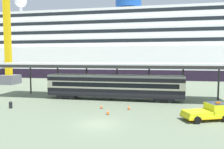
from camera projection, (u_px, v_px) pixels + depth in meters
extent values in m
plane|color=slate|center=(98.00, 124.00, 21.91)|extent=(400.00, 400.00, 0.00)
cube|color=black|center=(129.00, 72.00, 76.90)|extent=(152.81, 22.16, 3.19)
cube|color=white|center=(129.00, 58.00, 76.48)|extent=(152.81, 22.16, 7.45)
cube|color=white|center=(129.00, 43.00, 76.06)|extent=(140.59, 20.39, 3.13)
cube|color=black|center=(126.00, 41.00, 66.10)|extent=(134.48, 0.12, 1.13)
cube|color=white|center=(129.00, 35.00, 75.81)|extent=(134.97, 19.58, 3.13)
cube|color=black|center=(126.00, 31.00, 66.25)|extent=(129.10, 0.12, 1.13)
cube|color=white|center=(129.00, 26.00, 75.56)|extent=(129.34, 18.76, 3.13)
cube|color=black|center=(126.00, 21.00, 66.40)|extent=(123.72, 0.12, 1.13)
cube|color=white|center=(129.00, 17.00, 75.31)|extent=(123.72, 17.94, 3.13)
cube|color=black|center=(126.00, 11.00, 66.55)|extent=(118.34, 0.12, 1.13)
cylinder|color=#194799|center=(128.00, 5.00, 75.02)|extent=(9.19, 9.19, 2.78)
cylinder|color=white|center=(21.00, 12.00, 82.71)|extent=(1.00, 1.00, 3.67)
sphere|color=white|center=(21.00, 1.00, 82.38)|extent=(4.59, 4.59, 4.59)
cube|color=silver|center=(114.00, 64.00, 34.66)|extent=(39.66, 6.36, 0.25)
cube|color=#262626|center=(111.00, 67.00, 31.67)|extent=(39.66, 0.20, 0.50)
cylinder|color=#262626|center=(31.00, 79.00, 40.67)|extent=(0.28, 0.28, 5.80)
cylinder|color=#262626|center=(58.00, 79.00, 39.66)|extent=(0.28, 0.28, 5.80)
cylinder|color=#262626|center=(87.00, 80.00, 38.64)|extent=(0.28, 0.28, 5.80)
cylinder|color=#262626|center=(117.00, 80.00, 37.63)|extent=(0.28, 0.28, 5.80)
cylinder|color=#262626|center=(149.00, 81.00, 36.61)|extent=(0.28, 0.28, 5.80)
cylinder|color=#262626|center=(183.00, 82.00, 35.60)|extent=(0.28, 0.28, 5.80)
cylinder|color=#262626|center=(219.00, 82.00, 34.58)|extent=(0.28, 0.28, 5.80)
cube|color=black|center=(114.00, 95.00, 34.57)|extent=(22.13, 2.80, 0.40)
cube|color=black|center=(114.00, 91.00, 34.52)|extent=(22.13, 2.80, 0.90)
cube|color=beige|center=(114.00, 84.00, 34.44)|extent=(22.13, 2.80, 1.20)
cube|color=black|center=(112.00, 85.00, 33.09)|extent=(20.36, 0.08, 0.72)
cube|color=black|center=(114.00, 79.00, 34.37)|extent=(22.13, 2.80, 0.60)
cube|color=#949494|center=(114.00, 76.00, 34.33)|extent=(22.13, 2.69, 0.36)
cube|color=black|center=(68.00, 95.00, 36.03)|extent=(3.20, 2.35, 0.50)
cylinder|color=black|center=(60.00, 97.00, 35.04)|extent=(0.84, 0.12, 0.84)
cylinder|color=black|center=(71.00, 97.00, 34.72)|extent=(0.84, 0.12, 0.84)
cube|color=black|center=(163.00, 99.00, 33.18)|extent=(3.20, 2.35, 0.50)
cylinder|color=black|center=(158.00, 100.00, 32.19)|extent=(0.84, 0.12, 0.84)
cylinder|color=black|center=(170.00, 101.00, 31.87)|extent=(0.84, 0.12, 0.84)
cube|color=yellow|center=(206.00, 115.00, 23.20)|extent=(5.57, 3.74, 0.36)
cube|color=#F2B20C|center=(206.00, 116.00, 23.22)|extent=(5.58, 3.76, 0.12)
cube|color=yellow|center=(218.00, 108.00, 23.42)|extent=(2.83, 2.62, 1.10)
cube|color=#19232D|center=(218.00, 105.00, 23.39)|extent=(2.60, 2.47, 0.44)
cube|color=orange|center=(218.00, 103.00, 23.37)|extent=(0.59, 0.39, 0.16)
cube|color=yellow|center=(197.00, 112.00, 22.98)|extent=(3.41, 2.84, 0.36)
cylinder|color=black|center=(213.00, 114.00, 24.51)|extent=(0.84, 0.52, 0.80)
cylinder|color=black|center=(187.00, 115.00, 23.89)|extent=(0.84, 0.52, 0.80)
cylinder|color=black|center=(197.00, 120.00, 21.93)|extent=(0.84, 0.52, 0.80)
cube|color=black|center=(101.00, 108.00, 28.68)|extent=(0.36, 0.36, 0.04)
cone|color=#EA590F|center=(101.00, 106.00, 28.66)|extent=(0.30, 0.30, 0.61)
cylinder|color=white|center=(101.00, 106.00, 28.66)|extent=(0.17, 0.17, 0.09)
cube|color=black|center=(108.00, 114.00, 25.59)|extent=(0.36, 0.36, 0.04)
cone|color=#EA590F|center=(108.00, 111.00, 25.56)|extent=(0.30, 0.30, 0.74)
cylinder|color=white|center=(108.00, 111.00, 25.56)|extent=(0.17, 0.17, 0.10)
cube|color=black|center=(129.00, 109.00, 28.07)|extent=(0.36, 0.36, 0.04)
cone|color=#EA590F|center=(129.00, 107.00, 28.04)|extent=(0.30, 0.30, 0.66)
cylinder|color=white|center=(129.00, 107.00, 28.04)|extent=(0.17, 0.17, 0.09)
cube|color=#595960|center=(9.00, 79.00, 55.45)|extent=(4.40, 4.40, 2.40)
cube|color=#E5B20C|center=(6.00, 8.00, 53.98)|extent=(1.30, 1.30, 34.58)
cylinder|color=black|center=(11.00, 106.00, 28.83)|extent=(0.44, 0.44, 0.70)
sphere|color=black|center=(11.00, 103.00, 28.80)|extent=(0.48, 0.48, 0.48)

